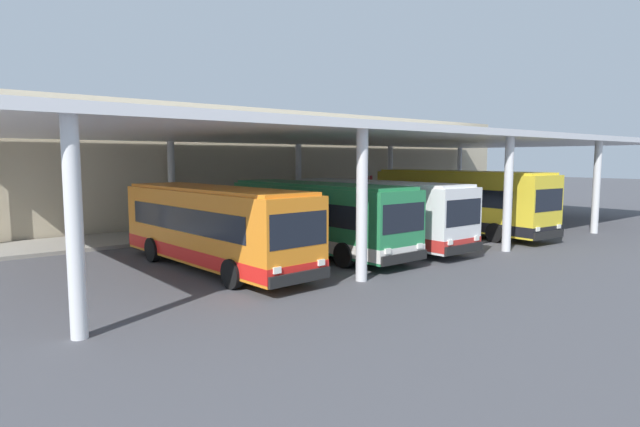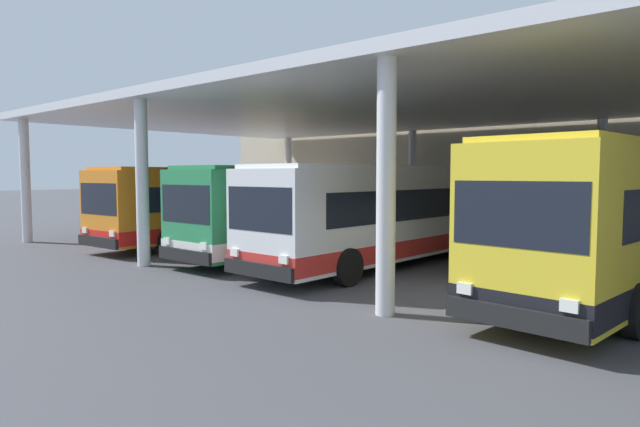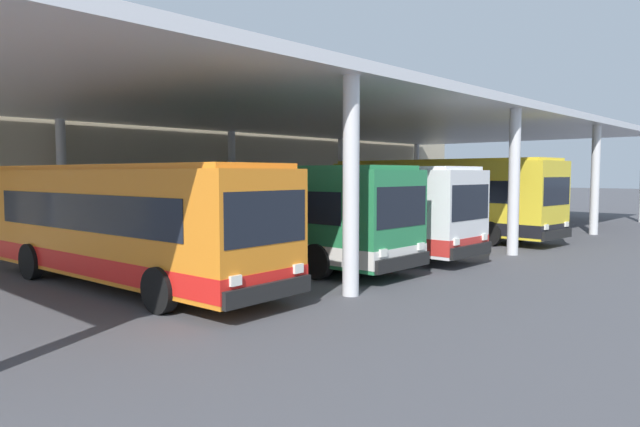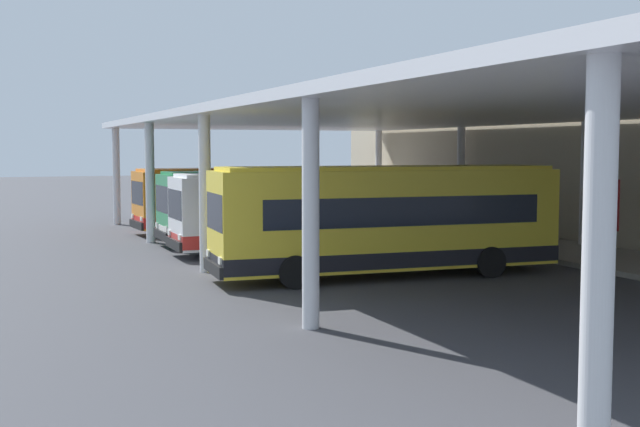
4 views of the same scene
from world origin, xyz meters
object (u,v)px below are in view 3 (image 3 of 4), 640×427
at_px(bus_second_bay, 271,212).
at_px(bus_middle_bay, 343,208).
at_px(bus_far_bay, 437,197).
at_px(trash_bin, 184,222).
at_px(bench_waiting, 218,219).
at_px(bus_nearest_bay, 126,223).
at_px(banner_sign, 319,190).

distance_m(bus_second_bay, bus_middle_bay, 3.48).
height_order(bus_second_bay, bus_far_bay, bus_far_bay).
distance_m(bus_far_bay, trash_bin, 11.86).
bearing_deg(trash_bin, bench_waiting, 10.45).
bearing_deg(bus_second_bay, bench_waiting, 62.16).
distance_m(bus_nearest_bay, bus_middle_bay, 8.69).
height_order(bench_waiting, banner_sign, banner_sign).
distance_m(bus_far_bay, bench_waiting, 10.82).
bearing_deg(trash_bin, bus_nearest_bay, -131.27).
distance_m(bus_second_bay, bus_far_bay, 10.35).
xyz_separation_m(bus_second_bay, bus_far_bay, (10.35, -0.14, 0.19)).
bearing_deg(banner_sign, bus_middle_bay, -133.02).
bearing_deg(bus_far_bay, bus_middle_bay, -179.18).
distance_m(bus_nearest_bay, trash_bin, 11.70).
bearing_deg(bus_far_bay, bus_nearest_bay, 179.91).
xyz_separation_m(bus_second_bay, banner_sign, (11.34, 8.20, 0.32)).
bearing_deg(bench_waiting, bus_far_bay, -58.95).
xyz_separation_m(bus_nearest_bay, banner_sign, (16.57, 8.32, 0.32)).
bearing_deg(bus_nearest_bay, bus_far_bay, -0.09).
distance_m(bus_middle_bay, bus_far_bay, 6.88).
bearing_deg(bus_middle_bay, bus_far_bay, 0.82).
relative_size(bus_second_bay, bus_far_bay, 0.92).
relative_size(bus_nearest_bay, bus_second_bay, 1.01).
distance_m(bus_nearest_bay, bus_second_bay, 5.23).
relative_size(bus_nearest_bay, banner_sign, 3.32).
bearing_deg(bus_second_bay, banner_sign, 35.88).
xyz_separation_m(bus_nearest_bay, bus_middle_bay, (8.69, -0.12, 0.00)).
distance_m(bench_waiting, trash_bin, 2.37).
relative_size(bus_nearest_bay, bench_waiting, 5.91).
bearing_deg(bus_second_bay, bus_nearest_bay, -178.79).
relative_size(bus_far_bay, banner_sign, 3.59).
height_order(bus_nearest_bay, bus_second_bay, same).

